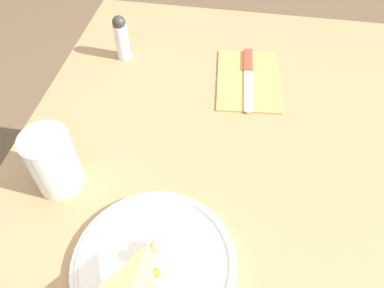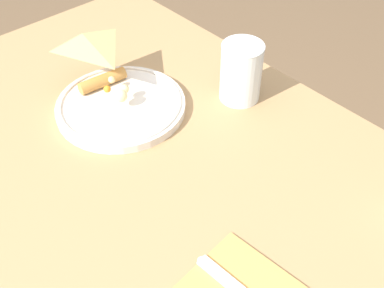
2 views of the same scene
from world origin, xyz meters
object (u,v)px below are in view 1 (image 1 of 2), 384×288
at_px(plate_pizza, 154,265).
at_px(dining_table, 239,215).
at_px(butter_knife, 248,75).
at_px(pepper_shaker, 121,37).
at_px(napkin_folded, 248,80).
at_px(milk_glass, 53,163).

bearing_deg(plate_pizza, dining_table, 144.26).
height_order(dining_table, butter_knife, butter_knife).
bearing_deg(pepper_shaker, dining_table, 43.93).
bearing_deg(napkin_folded, pepper_shaker, -97.38).
distance_m(plate_pizza, butter_knife, 0.47).
distance_m(dining_table, plate_pizza, 0.24).
relative_size(milk_glass, pepper_shaker, 1.09).
bearing_deg(milk_glass, plate_pizza, 57.37).
distance_m(milk_glass, napkin_folded, 0.44).
bearing_deg(plate_pizza, pepper_shaker, -159.09).
relative_size(plate_pizza, butter_knife, 1.15).
height_order(dining_table, napkin_folded, napkin_folded).
xyz_separation_m(milk_glass, pepper_shaker, (-0.36, 0.01, -0.00)).
xyz_separation_m(napkin_folded, butter_knife, (-0.01, -0.00, 0.00)).
distance_m(plate_pizza, milk_glass, 0.23).
relative_size(milk_glass, napkin_folded, 0.54).
relative_size(butter_knife, pepper_shaker, 1.98).
bearing_deg(butter_knife, napkin_folded, -0.00).
distance_m(plate_pizza, napkin_folded, 0.46).
bearing_deg(dining_table, pepper_shaker, -136.07).
bearing_deg(plate_pizza, butter_knife, 167.01).
bearing_deg(plate_pizza, napkin_folded, 166.61).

